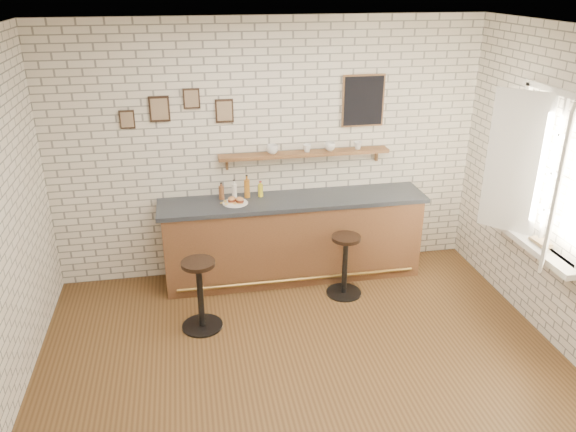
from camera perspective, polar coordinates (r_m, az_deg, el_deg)
name	(u,v)px	position (r m, az deg, el deg)	size (l,w,h in m)	color
ground	(304,365)	(5.49, 1.65, -14.85)	(5.00, 5.00, 0.00)	brown
bar_counter	(293,238)	(6.68, 0.53, -2.24)	(3.10, 0.65, 1.01)	brown
sandwich_plate	(235,203)	(6.36, -5.39, 1.33)	(0.28, 0.28, 0.01)	white
ciabatta_sandwich	(236,200)	(6.35, -5.32, 1.65)	(0.21, 0.16, 0.06)	tan
potato_chips	(234,202)	(6.36, -5.49, 1.38)	(0.27, 0.18, 0.00)	gold
bitters_bottle_brown	(221,192)	(6.48, -6.78, 2.40)	(0.06, 0.06, 0.20)	brown
bitters_bottle_white	(234,191)	(6.48, -5.47, 2.57)	(0.06, 0.06, 0.23)	silver
bitters_bottle_amber	(247,188)	(6.49, -4.19, 2.83)	(0.07, 0.07, 0.27)	#A4611A
condiment_bottle_yellow	(261,190)	(6.52, -2.81, 2.65)	(0.06, 0.06, 0.19)	gold
bar_stool_left	(200,293)	(5.83, -8.91, -7.70)	(0.43, 0.43, 0.77)	black
bar_stool_right	(345,263)	(6.38, 5.81, -4.81)	(0.41, 0.41, 0.73)	black
wall_shelf	(305,154)	(6.54, 1.71, 6.34)	(2.00, 0.18, 0.18)	brown
shelf_cup_a	(272,149)	(6.45, -1.60, 6.78)	(0.13, 0.13, 0.10)	white
shelf_cup_b	(307,148)	(6.52, 1.95, 6.91)	(0.10, 0.10, 0.09)	white
shelf_cup_c	(330,147)	(6.59, 4.28, 7.04)	(0.12, 0.12, 0.10)	white
shelf_cup_d	(358,145)	(6.68, 7.11, 7.13)	(0.10, 0.10, 0.09)	white
back_wall_decor	(289,104)	(6.44, 0.08, 11.30)	(2.96, 0.02, 0.56)	black
window_sill	(533,245)	(6.14, 23.60, -2.68)	(0.20, 1.35, 0.06)	white
casement_window	(542,174)	(5.85, 24.42, 3.91)	(0.40, 1.30, 1.56)	white
book_lower	(535,244)	(6.07, 23.80, -2.58)	(0.19, 0.25, 0.02)	tan
book_upper	(536,242)	(6.06, 23.85, -2.42)	(0.16, 0.23, 0.02)	tan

